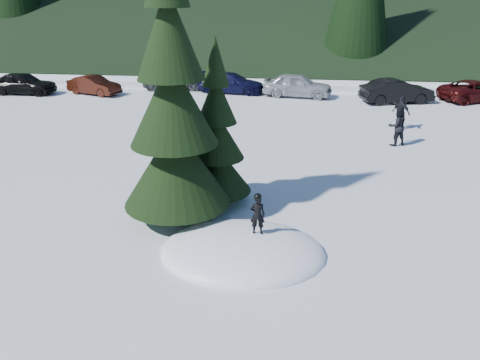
# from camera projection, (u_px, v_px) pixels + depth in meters

# --- Properties ---
(ground) EXTENTS (200.00, 200.00, 0.00)m
(ground) POSITION_uv_depth(u_px,v_px,m) (243.00, 252.00, 12.59)
(ground) COLOR white
(ground) RESTS_ON ground
(snow_mound) EXTENTS (4.48, 3.52, 0.96)m
(snow_mound) POSITION_uv_depth(u_px,v_px,m) (243.00, 252.00, 12.59)
(snow_mound) COLOR white
(snow_mound) RESTS_ON ground
(spruce_tall) EXTENTS (3.20, 3.20, 8.60)m
(spruce_tall) POSITION_uv_depth(u_px,v_px,m) (173.00, 113.00, 13.24)
(spruce_tall) COLOR #302010
(spruce_tall) RESTS_ON ground
(spruce_short) EXTENTS (2.20, 2.20, 5.37)m
(spruce_short) POSITION_uv_depth(u_px,v_px,m) (217.00, 141.00, 14.88)
(spruce_short) COLOR #302010
(spruce_short) RESTS_ON ground
(child_skier) EXTENTS (0.41, 0.28, 1.09)m
(child_skier) POSITION_uv_depth(u_px,v_px,m) (258.00, 215.00, 12.41)
(child_skier) COLOR black
(child_skier) RESTS_ON snow_mound
(adult_0) EXTENTS (1.06, 0.96, 1.80)m
(adult_0) POSITION_uv_depth(u_px,v_px,m) (397.00, 126.00, 21.02)
(adult_0) COLOR black
(adult_0) RESTS_ON ground
(adult_1) EXTENTS (0.99, 1.02, 1.71)m
(adult_1) POSITION_uv_depth(u_px,v_px,m) (401.00, 113.00, 23.50)
(adult_1) COLOR black
(adult_1) RESTS_ON ground
(car_0) EXTENTS (4.33, 1.79, 1.47)m
(car_0) POSITION_uv_depth(u_px,v_px,m) (23.00, 83.00, 31.69)
(car_0) COLOR black
(car_0) RESTS_ON ground
(car_1) EXTENTS (4.01, 2.49, 1.25)m
(car_1) POSITION_uv_depth(u_px,v_px,m) (94.00, 85.00, 31.61)
(car_1) COLOR black
(car_1) RESTS_ON ground
(car_2) EXTENTS (4.99, 2.75, 1.32)m
(car_2) POSITION_uv_depth(u_px,v_px,m) (176.00, 79.00, 33.45)
(car_2) COLOR #54575C
(car_2) RESTS_ON ground
(car_3) EXTENTS (4.88, 2.58, 1.35)m
(car_3) POSITION_uv_depth(u_px,v_px,m) (231.00, 83.00, 32.14)
(car_3) COLOR black
(car_3) RESTS_ON ground
(car_4) EXTENTS (4.74, 2.48, 1.54)m
(car_4) POSITION_uv_depth(u_px,v_px,m) (298.00, 85.00, 30.83)
(car_4) COLOR #9FA1A7
(car_4) RESTS_ON ground
(car_5) EXTENTS (4.71, 2.65, 1.47)m
(car_5) POSITION_uv_depth(u_px,v_px,m) (397.00, 91.00, 29.17)
(car_5) COLOR black
(car_5) RESTS_ON ground
(car_6) EXTENTS (5.20, 3.87, 1.31)m
(car_6) POSITION_uv_depth(u_px,v_px,m) (476.00, 91.00, 29.71)
(car_6) COLOR #370A0A
(car_6) RESTS_ON ground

